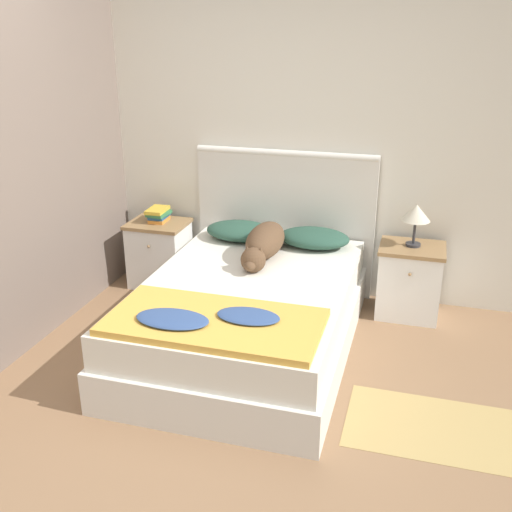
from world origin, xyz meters
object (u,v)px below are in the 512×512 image
object	(u,v)px
table_lamp	(416,214)
nightstand_left	(160,253)
book_stack	(158,214)
pillow_left	(240,231)
bed	(248,315)
pillow_right	(314,238)
nightstand_right	(409,281)
dog	(264,243)

from	to	relation	value
table_lamp	nightstand_left	bearing A→B (deg)	-179.55
book_stack	table_lamp	world-z (taller)	table_lamp
pillow_left	bed	bearing A→B (deg)	-68.96
pillow_right	pillow_left	bearing A→B (deg)	180.00
pillow_right	book_stack	world-z (taller)	book_stack
nightstand_right	dog	world-z (taller)	dog
bed	book_stack	xyz separation A→B (m)	(-1.02, 0.85, 0.37)
pillow_right	table_lamp	distance (m)	0.77
nightstand_right	dog	distance (m)	1.15
dog	book_stack	world-z (taller)	dog
bed	dog	bearing A→B (deg)	91.07
table_lamp	nightstand_right	bearing A→B (deg)	-90.00
bed	pillow_right	world-z (taller)	pillow_right
nightstand_left	pillow_right	bearing A→B (deg)	-2.22
pillow_right	book_stack	size ratio (longest dim) A/B	2.37
nightstand_right	pillow_right	size ratio (longest dim) A/B	1.03
pillow_left	table_lamp	size ratio (longest dim) A/B	1.70
bed	dog	xyz separation A→B (m)	(-0.01, 0.44, 0.36)
dog	nightstand_right	bearing A→B (deg)	20.32
pillow_left	table_lamp	bearing A→B (deg)	2.91
bed	nightstand_right	xyz separation A→B (m)	(1.02, 0.82, 0.03)
bed	pillow_right	distance (m)	0.88
nightstand_right	pillow_right	xyz separation A→B (m)	(-0.73, -0.05, 0.29)
pillow_left	table_lamp	world-z (taller)	table_lamp
pillow_right	book_stack	bearing A→B (deg)	176.59
nightstand_left	pillow_left	size ratio (longest dim) A/B	1.03
pillow_left	book_stack	world-z (taller)	book_stack
dog	table_lamp	xyz separation A→B (m)	(1.03, 0.40, 0.19)
book_stack	table_lamp	bearing A→B (deg)	-0.33
pillow_left	nightstand_left	bearing A→B (deg)	175.99
book_stack	table_lamp	distance (m)	2.06
pillow_left	pillow_right	distance (m)	0.59
nightstand_left	book_stack	xyz separation A→B (m)	(-0.00, 0.03, 0.33)
nightstand_right	pillow_left	distance (m)	1.35
pillow_right	bed	bearing A→B (deg)	-111.04
book_stack	table_lamp	xyz separation A→B (m)	(2.05, -0.01, 0.18)
pillow_left	nightstand_right	bearing A→B (deg)	2.22
nightstand_left	table_lamp	xyz separation A→B (m)	(2.05, 0.02, 0.52)
pillow_right	book_stack	distance (m)	1.32
nightstand_right	book_stack	distance (m)	2.07
nightstand_left	dog	distance (m)	1.13
nightstand_right	dog	bearing A→B (deg)	-159.68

